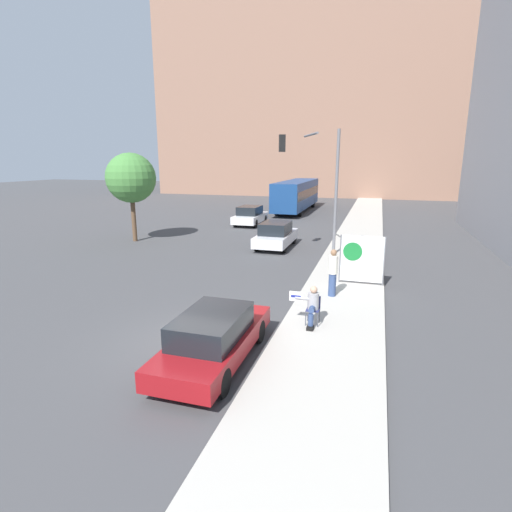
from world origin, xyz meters
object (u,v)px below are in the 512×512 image
(car_on_road_midblock, at_px, (250,216))
(parked_car_curbside, at_px, (214,337))
(city_bus_on_road, at_px, (297,194))
(jogger_on_sidewalk, at_px, (333,272))
(car_on_road_nearest, at_px, (276,235))
(traffic_light_pole, at_px, (318,172))
(street_tree_near_curb, at_px, (131,178))
(seated_protester, at_px, (312,304))
(protest_banner, at_px, (361,259))

(car_on_road_midblock, bearing_deg, parked_car_curbside, -74.55)
(city_bus_on_road, bearing_deg, jogger_on_sidewalk, -75.79)
(car_on_road_nearest, bearing_deg, city_bus_on_road, 97.40)
(traffic_light_pole, xyz_separation_m, street_tree_near_curb, (-11.75, 0.88, -0.49))
(seated_protester, height_order, street_tree_near_curb, street_tree_near_curb)
(seated_protester, distance_m, parked_car_curbside, 3.48)
(street_tree_near_curb, bearing_deg, city_bus_on_road, 69.46)
(car_on_road_nearest, bearing_deg, jogger_on_sidewalk, -62.75)
(protest_banner, xyz_separation_m, traffic_light_pole, (-2.59, 4.79, 3.28))
(seated_protester, relative_size, traffic_light_pole, 0.19)
(jogger_on_sidewalk, height_order, protest_banner, protest_banner)
(traffic_light_pole, distance_m, car_on_road_nearest, 4.84)
(parked_car_curbside, bearing_deg, car_on_road_nearest, 97.80)
(city_bus_on_road, bearing_deg, traffic_light_pole, -75.74)
(jogger_on_sidewalk, xyz_separation_m, traffic_light_pole, (-1.65, 6.61, 3.43))
(protest_banner, bearing_deg, traffic_light_pole, 118.44)
(traffic_light_pole, xyz_separation_m, city_bus_on_road, (-4.88, 19.21, -2.71))
(parked_car_curbside, distance_m, street_tree_near_curb, 17.53)
(seated_protester, height_order, jogger_on_sidewalk, jogger_on_sidewalk)
(car_on_road_midblock, bearing_deg, street_tree_near_curb, -121.09)
(seated_protester, xyz_separation_m, parked_car_curbside, (-2.06, -2.81, -0.10))
(jogger_on_sidewalk, bearing_deg, protest_banner, -151.18)
(street_tree_near_curb, bearing_deg, parked_car_curbside, -50.03)
(car_on_road_nearest, bearing_deg, car_on_road_midblock, 117.99)
(traffic_light_pole, height_order, car_on_road_midblock, traffic_light_pole)
(parked_car_curbside, xyz_separation_m, car_on_road_nearest, (-1.91, 13.98, 0.06))
(car_on_road_midblock, distance_m, street_tree_near_curb, 10.36)
(parked_car_curbside, bearing_deg, city_bus_on_road, 97.58)
(parked_car_curbside, bearing_deg, protest_banner, 66.47)
(traffic_light_pole, bearing_deg, jogger_on_sidewalk, -75.95)
(car_on_road_midblock, relative_size, city_bus_on_road, 0.34)
(seated_protester, bearing_deg, traffic_light_pole, 103.39)
(car_on_road_nearest, relative_size, city_bus_on_road, 0.35)
(parked_car_curbside, height_order, car_on_road_nearest, car_on_road_nearest)
(protest_banner, height_order, city_bus_on_road, city_bus_on_road)
(city_bus_on_road, bearing_deg, car_on_road_nearest, -82.60)
(parked_car_curbside, relative_size, city_bus_on_road, 0.37)
(protest_banner, xyz_separation_m, car_on_road_midblock, (-9.26, 14.09, -0.44))
(protest_banner, bearing_deg, jogger_on_sidewalk, -117.24)
(parked_car_curbside, height_order, city_bus_on_road, city_bus_on_road)
(parked_car_curbside, xyz_separation_m, car_on_road_midblock, (-5.98, 21.63, 0.06))
(jogger_on_sidewalk, height_order, car_on_road_nearest, jogger_on_sidewalk)
(protest_banner, distance_m, city_bus_on_road, 25.13)
(seated_protester, relative_size, protest_banner, 0.61)
(seated_protester, relative_size, car_on_road_nearest, 0.28)
(parked_car_curbside, relative_size, car_on_road_nearest, 1.06)
(parked_car_curbside, bearing_deg, jogger_on_sidewalk, 67.70)
(seated_protester, bearing_deg, street_tree_near_curb, 146.84)
(seated_protester, distance_m, street_tree_near_curb, 17.03)
(protest_banner, distance_m, street_tree_near_curb, 15.67)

